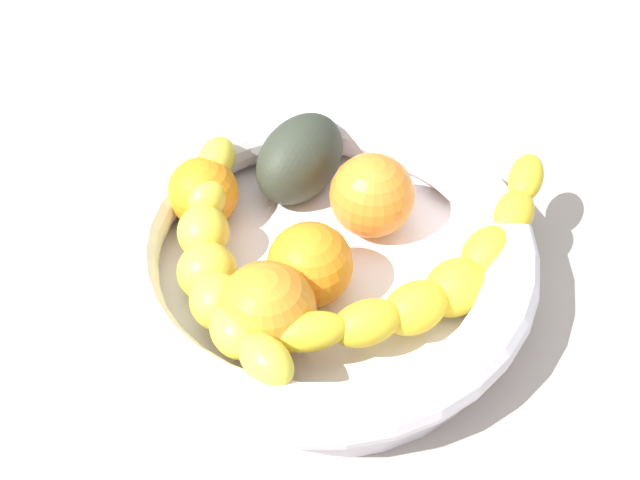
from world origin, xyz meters
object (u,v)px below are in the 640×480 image
orange_mid_left (203,192)px  avocado_dark (300,159)px  banana_draped_right (217,261)px  orange_front (312,265)px  banana_draped_left (446,272)px  orange_rear (267,310)px  orange_mid_right (372,195)px  fruit_bowl (320,260)px

orange_mid_left → avocado_dark: 7.88cm
banana_draped_right → orange_front: size_ratio=3.45×
orange_mid_left → avocado_dark: size_ratio=0.61×
banana_draped_left → orange_rear: orange_rear is taller
banana_draped_right → orange_mid_right: 12.29cm
banana_draped_right → orange_mid_left: 7.21cm
orange_mid_right → banana_draped_left: bearing=50.9°
fruit_bowl → orange_rear: size_ratio=4.75×
banana_draped_left → orange_front: size_ratio=3.83×
fruit_bowl → orange_rear: 7.40cm
fruit_bowl → orange_mid_left: 10.10cm
orange_mid_right → avocado_dark: 6.83cm
banana_draped_left → orange_front: (2.24, -8.68, 0.24)cm
banana_draped_right → orange_mid_right: orange_mid_right is taller
banana_draped_left → orange_mid_right: orange_mid_right is taller
fruit_bowl → avocado_dark: avocado_dark is taller
banana_draped_left → orange_rear: bearing=-56.0°
banana_draped_left → orange_mid_right: 8.35cm
orange_rear → fruit_bowl: bearing=168.6°
fruit_bowl → orange_front: bearing=2.8°
orange_rear → avocado_dark: bearing=-170.1°
banana_draped_right → orange_rear: size_ratio=3.17×
orange_front → orange_mid_left: bearing=-115.7°
orange_front → avocado_dark: bearing=-158.1°
orange_front → orange_mid_right: orange_mid_right is taller
banana_draped_left → orange_front: 8.97cm
orange_mid_left → avocado_dark: avocado_dark is taller
banana_draped_right → orange_mid_right: size_ratio=3.26×
banana_draped_right → orange_mid_right: bearing=137.2°
banana_draped_left → banana_draped_right: banana_draped_right is taller
orange_front → orange_rear: (4.63, -1.51, 0.26)cm
orange_mid_right → orange_rear: (12.13, -3.72, 0.09)cm
fruit_bowl → orange_rear: bearing=-11.4°
fruit_bowl → orange_mid_right: (-5.21, 2.32, 2.13)cm
banana_draped_right → orange_mid_left: bearing=-149.7°
orange_front → avocado_dark: size_ratio=0.68×
orange_mid_right → orange_rear: orange_rear is taller
banana_draped_left → banana_draped_right: (3.75, -14.82, 0.25)cm
orange_front → orange_mid_left: size_ratio=1.12×
orange_rear → avocado_dark: orange_rear is taller
fruit_bowl → orange_mid_right: 6.09cm
banana_draped_right → banana_draped_left: bearing=104.2°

